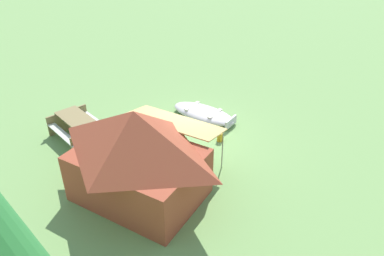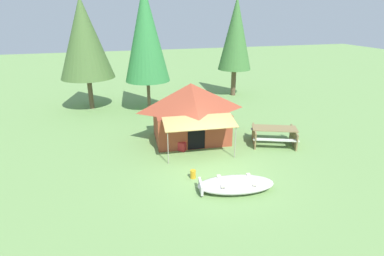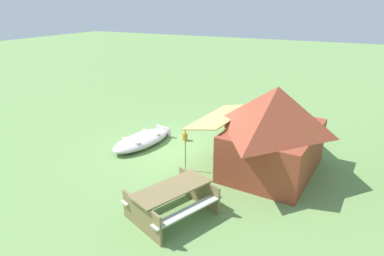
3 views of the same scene
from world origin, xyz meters
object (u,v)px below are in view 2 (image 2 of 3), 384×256
(cooler_box, at_px, (181,145))
(fuel_can, at_px, (193,174))
(picnic_table, at_px, (274,134))
(pine_tree_far_center, at_px, (146,34))
(canvas_cabin_tent, at_px, (191,111))
(pine_tree_back_right, at_px, (84,38))
(beached_rowboat, at_px, (236,184))
(pine_tree_back_left, at_px, (236,34))

(cooler_box, relative_size, fuel_can, 1.50)
(picnic_table, height_order, pine_tree_far_center, pine_tree_far_center)
(pine_tree_far_center, bearing_deg, canvas_cabin_tent, -77.42)
(canvas_cabin_tent, xyz_separation_m, pine_tree_back_right, (-4.61, 6.57, 2.84))
(canvas_cabin_tent, distance_m, fuel_can, 3.89)
(beached_rowboat, bearing_deg, cooler_box, 104.53)
(cooler_box, bearing_deg, fuel_can, -94.42)
(picnic_table, bearing_deg, cooler_box, 172.72)
(fuel_can, height_order, pine_tree_back_right, pine_tree_back_right)
(beached_rowboat, distance_m, canvas_cabin_tent, 4.90)
(picnic_table, distance_m, pine_tree_back_right, 12.08)
(fuel_can, distance_m, pine_tree_back_left, 13.06)
(pine_tree_far_center, bearing_deg, cooler_box, -85.87)
(beached_rowboat, xyz_separation_m, cooler_box, (-0.97, 3.72, -0.02))
(canvas_cabin_tent, relative_size, picnic_table, 1.65)
(picnic_table, xyz_separation_m, pine_tree_far_center, (-4.68, 6.88, 4.01))
(canvas_cabin_tent, height_order, pine_tree_far_center, pine_tree_far_center)
(beached_rowboat, distance_m, pine_tree_back_left, 13.56)
(beached_rowboat, relative_size, picnic_table, 1.16)
(pine_tree_far_center, bearing_deg, fuel_can, -88.32)
(pine_tree_far_center, bearing_deg, beached_rowboat, -81.95)
(cooler_box, xyz_separation_m, pine_tree_far_center, (-0.46, 6.34, 4.31))
(cooler_box, distance_m, pine_tree_back_right, 9.44)
(fuel_can, bearing_deg, picnic_table, 24.35)
(cooler_box, height_order, pine_tree_far_center, pine_tree_far_center)
(picnic_table, bearing_deg, pine_tree_back_right, 134.91)
(cooler_box, bearing_deg, pine_tree_back_right, 117.09)
(beached_rowboat, distance_m, fuel_can, 1.66)
(pine_tree_back_left, xyz_separation_m, pine_tree_back_right, (-9.82, -0.64, -0.03))
(canvas_cabin_tent, xyz_separation_m, picnic_table, (3.49, -1.57, -0.90))
(picnic_table, relative_size, pine_tree_back_right, 0.36)
(pine_tree_far_center, bearing_deg, pine_tree_back_right, 159.95)
(cooler_box, distance_m, fuel_can, 2.55)
(pine_tree_back_left, relative_size, pine_tree_far_center, 0.93)
(canvas_cabin_tent, bearing_deg, pine_tree_far_center, 102.58)
(pine_tree_back_left, distance_m, pine_tree_back_right, 9.84)
(beached_rowboat, height_order, pine_tree_back_right, pine_tree_back_right)
(fuel_can, xyz_separation_m, pine_tree_far_center, (-0.26, 8.88, 4.36))
(beached_rowboat, bearing_deg, picnic_table, 44.37)
(beached_rowboat, xyz_separation_m, picnic_table, (3.26, 3.19, 0.28))
(beached_rowboat, bearing_deg, fuel_can, 134.43)
(fuel_can, bearing_deg, pine_tree_back_left, 60.36)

